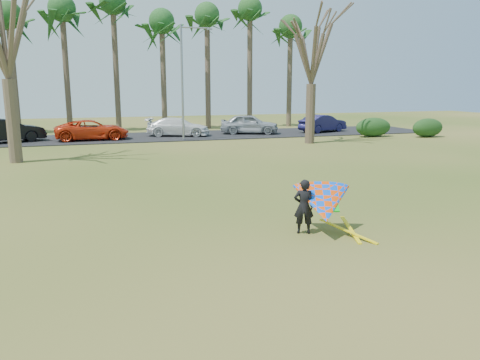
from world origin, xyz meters
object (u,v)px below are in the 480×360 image
object	(u,v)px
bare_tree_right	(312,44)
streetlight	(184,77)
car_2	(92,130)
car_1	(6,131)
bare_tree_left	(3,22)
car_4	(249,124)
kite_flyer	(322,204)
car_5	(323,123)
car_3	(178,127)

from	to	relation	value
bare_tree_right	streetlight	size ratio (longest dim) A/B	1.15
car_2	streetlight	bearing A→B (deg)	-109.92
car_1	car_2	world-z (taller)	car_1
bare_tree_left	streetlight	distance (m)	12.58
car_1	car_4	xyz separation A→B (m)	(17.73, 0.70, -0.02)
car_2	bare_tree_left	bearing A→B (deg)	154.80
streetlight	kite_flyer	xyz separation A→B (m)	(-0.64, -22.39, -3.63)
car_1	kite_flyer	distance (m)	26.96
streetlight	bare_tree_right	bearing A→B (deg)	-27.03
car_2	car_5	distance (m)	18.48
bare_tree_right	car_4	distance (m)	9.10
car_1	car_5	world-z (taller)	car_1
streetlight	car_3	size ratio (longest dim) A/B	1.66
car_2	kite_flyer	bearing A→B (deg)	-169.24
bare_tree_left	car_2	size ratio (longest dim) A/B	1.90
bare_tree_left	car_4	bearing A→B (deg)	31.54
bare_tree_left	bare_tree_right	bearing A→B (deg)	9.46
car_3	car_5	world-z (taller)	car_5
bare_tree_left	bare_tree_right	distance (m)	18.25
car_1	car_2	size ratio (longest dim) A/B	0.96
car_4	kite_flyer	xyz separation A→B (m)	(-6.39, -25.15, -0.01)
bare_tree_left	car_4	distance (m)	19.62
car_2	car_3	bearing A→B (deg)	-85.19
car_2	car_3	world-z (taller)	car_2
car_1	car_2	distance (m)	5.60
bare_tree_right	streetlight	bearing A→B (deg)	152.97
car_3	car_4	size ratio (longest dim) A/B	1.04
car_3	car_5	size ratio (longest dim) A/B	1.11
car_5	bare_tree_left	bearing A→B (deg)	93.12
bare_tree_right	car_4	xyz separation A→B (m)	(-2.10, 6.76, -5.72)
kite_flyer	bare_tree_left	bearing A→B (deg)	121.72
car_1	bare_tree_left	bearing A→B (deg)	168.41
bare_tree_right	car_1	xyz separation A→B (m)	(-19.83, 6.06, -5.70)
car_2	car_4	world-z (taller)	car_4
car_4	kite_flyer	size ratio (longest dim) A/B	1.94
bare_tree_left	car_1	distance (m)	11.05
car_1	car_3	size ratio (longest dim) A/B	1.02
bare_tree_right	car_2	world-z (taller)	bare_tree_right
car_2	car_5	world-z (taller)	car_5
bare_tree_left	streetlight	bearing A→B (deg)	34.57
kite_flyer	bare_tree_right	bearing A→B (deg)	65.24
car_3	car_4	bearing A→B (deg)	-71.50
bare_tree_right	car_5	world-z (taller)	bare_tree_right
car_3	kite_flyer	bearing A→B (deg)	-162.29
bare_tree_right	car_1	distance (m)	21.51
bare_tree_right	car_3	size ratio (longest dim) A/B	1.92
bare_tree_left	car_2	xyz separation A→B (m)	(3.77, 9.01, -6.14)
bare_tree_right	car_3	bearing A→B (deg)	139.11
bare_tree_right	car_3	distance (m)	11.93
car_3	car_5	distance (m)	12.13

